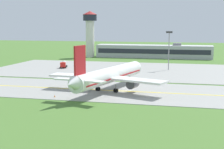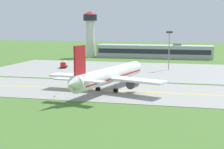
{
  "view_description": "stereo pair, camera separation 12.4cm",
  "coord_description": "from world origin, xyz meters",
  "px_view_note": "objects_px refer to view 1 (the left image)",
  "views": [
    {
      "loc": [
        16.94,
        -87.55,
        17.44
      ],
      "look_at": [
        -4.9,
        2.37,
        4.0
      ],
      "focal_mm": 56.09,
      "sensor_mm": 36.0,
      "label": 1
    },
    {
      "loc": [
        17.07,
        -87.52,
        17.44
      ],
      "look_at": [
        -4.9,
        2.37,
        4.0
      ],
      "focal_mm": 56.09,
      "sensor_mm": 36.0,
      "label": 2
    }
  ],
  "objects_px": {
    "service_truck_fuel": "(64,64)",
    "control_tower": "(90,29)",
    "airplane_lead": "(109,75)",
    "apron_light_mast": "(169,46)"
  },
  "relations": [
    {
      "from": "airplane_lead",
      "to": "service_truck_fuel",
      "type": "xyz_separation_m",
      "value": [
        -29.51,
        42.58,
        -2.6
      ]
    },
    {
      "from": "service_truck_fuel",
      "to": "apron_light_mast",
      "type": "bearing_deg",
      "value": 4.1
    },
    {
      "from": "airplane_lead",
      "to": "service_truck_fuel",
      "type": "bearing_deg",
      "value": 124.72
    },
    {
      "from": "apron_light_mast",
      "to": "service_truck_fuel",
      "type": "bearing_deg",
      "value": -175.9
    },
    {
      "from": "airplane_lead",
      "to": "apron_light_mast",
      "type": "relative_size",
      "value": 2.68
    },
    {
      "from": "airplane_lead",
      "to": "apron_light_mast",
      "type": "xyz_separation_m",
      "value": [
        11.72,
        45.54,
        5.19
      ]
    },
    {
      "from": "airplane_lead",
      "to": "apron_light_mast",
      "type": "distance_m",
      "value": 47.31
    },
    {
      "from": "service_truck_fuel",
      "to": "control_tower",
      "type": "xyz_separation_m",
      "value": [
        -3.33,
        46.58,
        13.08
      ]
    },
    {
      "from": "airplane_lead",
      "to": "service_truck_fuel",
      "type": "relative_size",
      "value": 6.22
    },
    {
      "from": "service_truck_fuel",
      "to": "control_tower",
      "type": "bearing_deg",
      "value": 94.09
    }
  ]
}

